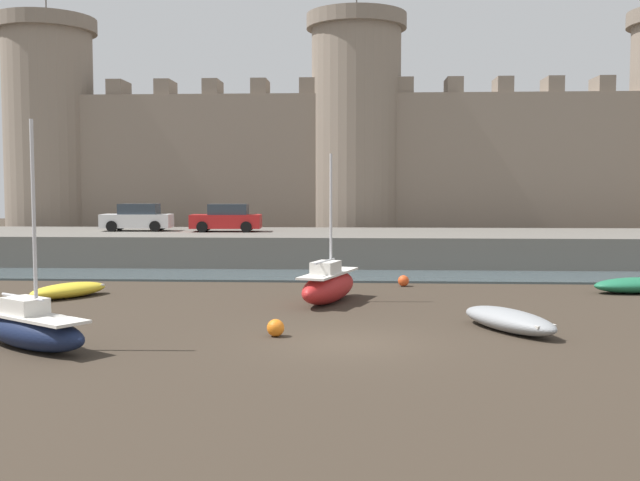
% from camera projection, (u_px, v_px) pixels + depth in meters
% --- Properties ---
extents(ground_plane, '(160.00, 160.00, 0.00)m').
position_uv_depth(ground_plane, '(349.00, 343.00, 20.92)').
color(ground_plane, '#382D23').
extents(water_channel, '(80.00, 4.50, 0.10)m').
position_uv_depth(water_channel, '(354.00, 276.00, 36.22)').
color(water_channel, '#47565B').
rests_on(water_channel, ground).
extents(quay_road, '(56.46, 10.00, 1.74)m').
position_uv_depth(quay_road, '(355.00, 247.00, 43.38)').
color(quay_road, '#666059').
rests_on(quay_road, ground).
extents(castle, '(51.49, 7.03, 19.40)m').
position_uv_depth(castle, '(356.00, 147.00, 53.06)').
color(castle, gray).
rests_on(castle, ground).
extents(sailboat_midflat_right, '(2.56, 4.78, 5.62)m').
position_uv_depth(sailboat_midflat_right, '(329.00, 285.00, 28.19)').
color(sailboat_midflat_right, red).
rests_on(sailboat_midflat_right, ground).
extents(rowboat_midflat_centre, '(2.97, 4.09, 0.68)m').
position_uv_depth(rowboat_midflat_centre, '(509.00, 320.00, 22.62)').
color(rowboat_midflat_centre, gray).
rests_on(rowboat_midflat_centre, ground).
extents(sailboat_foreground_right, '(4.31, 3.47, 6.15)m').
position_uv_depth(sailboat_foreground_right, '(32.00, 328.00, 20.13)').
color(sailboat_foreground_right, '#141E3D').
rests_on(sailboat_foreground_right, ground).
extents(rowboat_midflat_left, '(3.93, 2.20, 0.64)m').
position_uv_depth(rowboat_midflat_left, '(637.00, 285.00, 30.76)').
color(rowboat_midflat_left, '#1E6B47').
rests_on(rowboat_midflat_left, ground).
extents(rowboat_foreground_centre, '(2.90, 3.53, 0.58)m').
position_uv_depth(rowboat_foreground_centre, '(69.00, 290.00, 29.50)').
color(rowboat_foreground_centre, yellow).
rests_on(rowboat_foreground_centre, ground).
extents(mooring_buoy_mid_mud, '(0.51, 0.51, 0.51)m').
position_uv_depth(mooring_buoy_mid_mud, '(276.00, 328.00, 21.81)').
color(mooring_buoy_mid_mud, orange).
rests_on(mooring_buoy_mid_mud, ground).
extents(mooring_buoy_near_shore, '(0.49, 0.49, 0.49)m').
position_uv_depth(mooring_buoy_near_shore, '(403.00, 281.00, 32.82)').
color(mooring_buoy_near_shore, '#E04C1E').
rests_on(mooring_buoy_near_shore, ground).
extents(car_quay_centre_west, '(4.18, 2.03, 1.62)m').
position_uv_depth(car_quay_centre_west, '(227.00, 218.00, 43.81)').
color(car_quay_centre_west, red).
rests_on(car_quay_centre_west, quay_road).
extents(car_quay_east, '(4.18, 2.03, 1.62)m').
position_uv_depth(car_quay_east, '(137.00, 218.00, 44.51)').
color(car_quay_east, silver).
rests_on(car_quay_east, quay_road).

